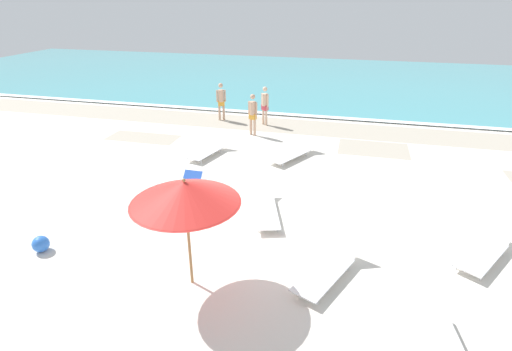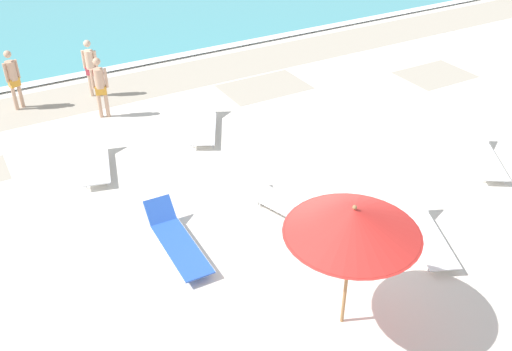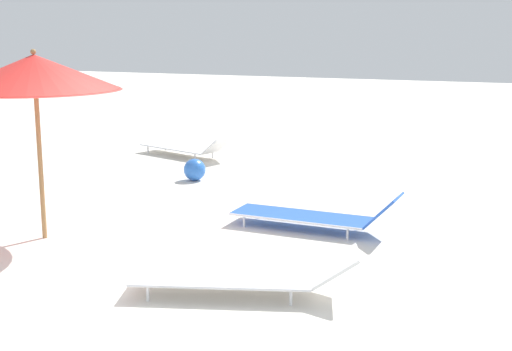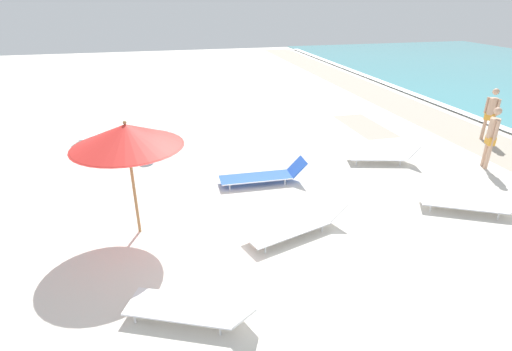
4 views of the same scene
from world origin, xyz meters
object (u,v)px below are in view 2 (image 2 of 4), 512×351
object	(u,v)px
beach_umbrella	(353,221)
sun_lounger_under_umbrella	(426,232)
sun_lounger_mid_beach_pair_a	(177,240)
sun_lounger_mid_beach_pair_b	(284,203)
sun_lounger_beside_umbrella	(96,160)
beachgoer_shoreline_child	(90,65)
sun_lounger_near_water_right	(485,156)
beachgoer_wading_adult	(100,84)
sun_lounger_near_water_left	(204,124)
beachgoer_strolling_adult	(13,76)

from	to	relation	value
beach_umbrella	sun_lounger_under_umbrella	bearing A→B (deg)	17.98
sun_lounger_mid_beach_pair_a	sun_lounger_mid_beach_pair_b	world-z (taller)	sun_lounger_mid_beach_pair_a
beach_umbrella	sun_lounger_beside_umbrella	world-z (taller)	beach_umbrella
sun_lounger_mid_beach_pair_b	beachgoer_shoreline_child	size ratio (longest dim) A/B	1.34
sun_lounger_under_umbrella	sun_lounger_near_water_right	xyz separation A→B (m)	(3.43, 1.54, -0.01)
sun_lounger_near_water_right	sun_lounger_beside_umbrella	bearing A→B (deg)	-175.45
sun_lounger_near_water_right	beach_umbrella	bearing A→B (deg)	-125.57
sun_lounger_beside_umbrella	sun_lounger_mid_beach_pair_a	bearing A→B (deg)	-67.65
sun_lounger_beside_umbrella	beachgoer_wading_adult	size ratio (longest dim) A/B	1.18
sun_lounger_under_umbrella	sun_lounger_near_water_right	distance (m)	3.76
beachgoer_wading_adult	beachgoer_shoreline_child	size ratio (longest dim) A/B	1.00
sun_lounger_beside_umbrella	sun_lounger_near_water_right	bearing A→B (deg)	-13.54
sun_lounger_near_water_left	beachgoer_strolling_adult	world-z (taller)	beachgoer_strolling_adult
sun_lounger_near_water_left	sun_lounger_mid_beach_pair_a	size ratio (longest dim) A/B	0.99
sun_lounger_near_water_right	sun_lounger_mid_beach_pair_a	world-z (taller)	sun_lounger_mid_beach_pair_a
beachgoer_wading_adult	sun_lounger_mid_beach_pair_a	bearing A→B (deg)	105.42
beach_umbrella	sun_lounger_beside_umbrella	bearing A→B (deg)	107.42
sun_lounger_near_water_left	sun_lounger_near_water_right	world-z (taller)	sun_lounger_near_water_left
sun_lounger_near_water_right	beachgoer_strolling_adult	distance (m)	12.97
beachgoer_wading_adult	beachgoer_shoreline_child	bearing A→B (deg)	-76.36
beach_umbrella	sun_lounger_near_water_right	distance (m)	6.94
sun_lounger_mid_beach_pair_b	beachgoer_wading_adult	xyz separation A→B (m)	(-2.01, 6.41, 0.80)
sun_lounger_mid_beach_pair_a	beachgoer_wading_adult	xyz separation A→B (m)	(0.52, 6.45, 0.79)
sun_lounger_mid_beach_pair_a	beachgoer_strolling_adult	world-z (taller)	beachgoer_strolling_adult
sun_lounger_mid_beach_pair_a	beachgoer_wading_adult	world-z (taller)	beachgoer_wading_adult
sun_lounger_mid_beach_pair_a	beachgoer_strolling_adult	xyz separation A→B (m)	(-1.48, 8.22, 0.79)
sun_lounger_near_water_left	beachgoer_wading_adult	world-z (taller)	beachgoer_wading_adult
beachgoer_wading_adult	beachgoer_shoreline_child	distance (m)	1.54
beach_umbrella	sun_lounger_near_water_right	size ratio (longest dim) A/B	1.13
sun_lounger_near_water_right	sun_lounger_mid_beach_pair_b	bearing A→B (deg)	-155.10
sun_lounger_mid_beach_pair_b	beach_umbrella	bearing A→B (deg)	-122.71
sun_lounger_near_water_left	beachgoer_wading_adult	bearing A→B (deg)	161.93
sun_lounger_under_umbrella	beachgoer_strolling_adult	bearing A→B (deg)	143.41
sun_lounger_near_water_left	beachgoer_shoreline_child	distance (m)	4.26
sun_lounger_mid_beach_pair_b	beachgoer_wading_adult	size ratio (longest dim) A/B	1.34
sun_lounger_under_umbrella	beachgoer_shoreline_child	xyz separation A→B (m)	(-3.76, 10.24, 0.78)
sun_lounger_under_umbrella	sun_lounger_near_water_left	distance (m)	6.78
beach_umbrella	sun_lounger_mid_beach_pair_a	distance (m)	4.06
sun_lounger_beside_umbrella	sun_lounger_mid_beach_pair_b	xyz separation A→B (m)	(3.03, -3.78, -0.02)
sun_lounger_beside_umbrella	beachgoer_wading_adult	bearing A→B (deg)	83.62
sun_lounger_beside_umbrella	sun_lounger_mid_beach_pair_b	bearing A→B (deg)	-36.42
beach_umbrella	sun_lounger_beside_umbrella	size ratio (longest dim) A/B	1.17
sun_lounger_beside_umbrella	sun_lounger_near_water_left	xyz separation A→B (m)	(3.13, 0.46, -0.01)
sun_lounger_beside_umbrella	beachgoer_strolling_adult	xyz separation A→B (m)	(-0.97, 4.41, 0.78)
sun_lounger_beside_umbrella	sun_lounger_under_umbrella	bearing A→B (deg)	-35.94
sun_lounger_mid_beach_pair_b	beachgoer_strolling_adult	size ratio (longest dim) A/B	1.34
sun_lounger_near_water_right	beachgoer_wading_adult	distance (m)	10.31
sun_lounger_mid_beach_pair_a	beachgoer_shoreline_child	size ratio (longest dim) A/B	1.30
beach_umbrella	sun_lounger_mid_beach_pair_b	distance (m)	3.83
sun_lounger_near_water_left	sun_lounger_mid_beach_pair_b	distance (m)	4.24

